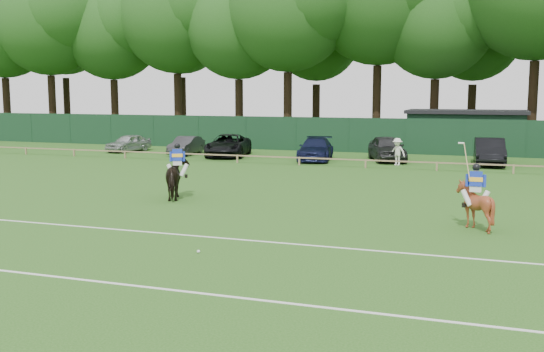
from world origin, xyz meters
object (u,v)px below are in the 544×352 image
at_px(hatch_grey, 387,148).
at_px(polo_ball, 198,251).
at_px(sedan_silver, 128,143).
at_px(spectator_left, 397,152).
at_px(horse_dark, 178,178).
at_px(estate_black, 489,152).
at_px(suv_black, 228,145).
at_px(sedan_navy, 316,149).
at_px(utility_shed, 466,131).
at_px(sedan_grey, 186,146).
at_px(horse_chestnut, 475,205).

distance_m(hatch_grey, polo_ball, 25.05).
height_order(sedan_silver, spectator_left, spectator_left).
distance_m(horse_dark, estate_black, 20.83).
distance_m(horse_dark, sedan_silver, 21.65).
relative_size(horse_dark, suv_black, 0.39).
xyz_separation_m(sedan_navy, spectator_left, (5.34, -1.11, 0.10)).
bearing_deg(sedan_silver, utility_shed, 30.59).
bearing_deg(sedan_silver, horse_dark, -40.83).
distance_m(estate_black, utility_shed, 8.26).
xyz_separation_m(sedan_grey, estate_black, (20.03, 0.40, 0.17)).
height_order(estate_black, polo_ball, estate_black).
relative_size(hatch_grey, spectator_left, 2.89).
bearing_deg(sedan_navy, spectator_left, -20.80).
bearing_deg(sedan_grey, horse_dark, -67.97).
bearing_deg(horse_dark, estate_black, -151.00).
distance_m(sedan_silver, suv_black, 8.30).
height_order(horse_chestnut, sedan_grey, horse_chestnut).
xyz_separation_m(sedan_navy, polo_ball, (3.21, -23.85, -0.67)).
bearing_deg(estate_black, hatch_grey, 174.46).
bearing_deg(estate_black, sedan_silver, 176.06).
relative_size(spectator_left, polo_ball, 18.07).
xyz_separation_m(suv_black, polo_ball, (9.47, -24.23, -0.70)).
relative_size(sedan_silver, utility_shed, 0.45).
bearing_deg(spectator_left, estate_black, 42.64).
bearing_deg(polo_ball, suv_black, 111.34).
relative_size(horse_dark, sedan_silver, 0.56).
distance_m(horse_chestnut, estate_black, 19.07).
height_order(sedan_grey, hatch_grey, hatch_grey).
relative_size(suv_black, hatch_grey, 1.14).
distance_m(suv_black, hatch_grey, 10.65).
height_order(suv_black, polo_ball, suv_black).
relative_size(sedan_grey, spectator_left, 2.37).
height_order(horse_dark, sedan_silver, horse_dark).
xyz_separation_m(horse_chestnut, sedan_navy, (-10.25, 18.13, -0.05)).
relative_size(sedan_grey, hatch_grey, 0.82).
xyz_separation_m(sedan_grey, suv_black, (3.24, -0.15, 0.11)).
distance_m(spectator_left, polo_ball, 22.85).
xyz_separation_m(sedan_grey, utility_shed, (18.31, 8.45, 0.90)).
height_order(hatch_grey, spectator_left, spectator_left).
bearing_deg(horse_chestnut, spectator_left, -74.31).
relative_size(suv_black, polo_ball, 59.43).
relative_size(sedan_silver, suv_black, 0.70).
bearing_deg(polo_ball, sedan_navy, 97.67).
height_order(horse_chestnut, hatch_grey, hatch_grey).
height_order(suv_black, utility_shed, utility_shed).
distance_m(sedan_navy, hatch_grey, 4.52).
height_order(horse_dark, suv_black, horse_dark).
height_order(sedan_navy, utility_shed, utility_shed).
relative_size(sedan_silver, hatch_grey, 0.80).
bearing_deg(estate_black, horse_dark, -128.56).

